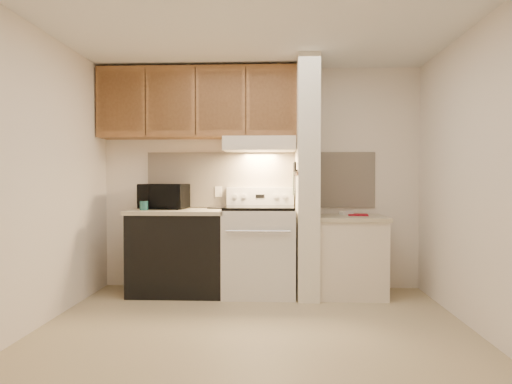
{
  "coord_description": "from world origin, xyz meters",
  "views": [
    {
      "loc": [
        0.18,
        -3.73,
        1.23
      ],
      "look_at": [
        -0.02,
        0.75,
        1.11
      ],
      "focal_mm": 32.0,
      "sensor_mm": 36.0,
      "label": 1
    }
  ],
  "objects": [
    {
      "name": "knife_blade_e",
      "position": [
        0.38,
        1.27,
        1.21
      ],
      "size": [
        0.01,
        0.04,
        0.18
      ],
      "primitive_type": "cube",
      "color": "silver",
      "rests_on": "knife_strip"
    },
    {
      "name": "red_folder",
      "position": [
        1.07,
        1.25,
        0.85
      ],
      "size": [
        0.25,
        0.31,
        0.01
      ],
      "primitive_type": "cube",
      "rotation": [
        0.0,
        0.0,
        -0.14
      ],
      "color": "maroon",
      "rests_on": "right_countertop"
    },
    {
      "name": "ceiling",
      "position": [
        0.0,
        0.0,
        2.5
      ],
      "size": [
        3.6,
        3.6,
        0.0
      ],
      "primitive_type": "plane",
      "rotation": [
        3.14,
        0.0,
        0.0
      ],
      "color": "white",
      "rests_on": "wall_back"
    },
    {
      "name": "right_cab_base",
      "position": [
        0.97,
        1.15,
        0.4
      ],
      "size": [
        0.7,
        0.6,
        0.81
      ],
      "primitive_type": "cube",
      "color": "silver",
      "rests_on": "floor"
    },
    {
      "name": "oven_handle",
      "position": [
        0.0,
        0.8,
        0.72
      ],
      "size": [
        0.65,
        0.02,
        0.02
      ],
      "primitive_type": "cylinder",
      "rotation": [
        0.0,
        1.57,
        0.0
      ],
      "color": "silver",
      "rests_on": "range_body"
    },
    {
      "name": "cab_door_d",
      "position": [
        0.13,
        1.17,
        2.08
      ],
      "size": [
        0.46,
        0.01,
        0.63
      ],
      "primitive_type": "cube",
      "color": "#905F36",
      "rests_on": "upper_cabinets"
    },
    {
      "name": "partition_pillar",
      "position": [
        0.51,
        1.15,
        1.25
      ],
      "size": [
        0.22,
        0.7,
        2.5
      ],
      "primitive_type": "cube",
      "color": "white",
      "rests_on": "floor"
    },
    {
      "name": "outlet",
      "position": [
        -0.48,
        1.48,
        1.1
      ],
      "size": [
        0.08,
        0.01,
        0.12
      ],
      "primitive_type": "cube",
      "color": "silver",
      "rests_on": "backsplash"
    },
    {
      "name": "microwave",
      "position": [
        -1.07,
        1.31,
        1.05
      ],
      "size": [
        0.54,
        0.4,
        0.28
      ],
      "primitive_type": "imported",
      "rotation": [
        0.0,
        0.0,
        -0.13
      ],
      "color": "black",
      "rests_on": "left_countertop"
    },
    {
      "name": "cab_gap_c",
      "position": [
        -0.14,
        1.16,
        2.08
      ],
      "size": [
        0.01,
        0.01,
        0.73
      ],
      "primitive_type": "cube",
      "color": "black",
      "rests_on": "upper_cabinets"
    },
    {
      "name": "cab_gap_a",
      "position": [
        -1.23,
        1.16,
        2.08
      ],
      "size": [
        0.01,
        0.01,
        0.73
      ],
      "primitive_type": "cube",
      "color": "black",
      "rests_on": "upper_cabinets"
    },
    {
      "name": "right_countertop",
      "position": [
        0.97,
        1.15,
        0.83
      ],
      "size": [
        0.74,
        0.64,
        0.04
      ],
      "primitive_type": "cube",
      "color": "#C3B797",
      "rests_on": "right_cab_base"
    },
    {
      "name": "range_hood",
      "position": [
        0.0,
        1.28,
        1.62
      ],
      "size": [
        0.78,
        0.44,
        0.15
      ],
      "primitive_type": "cube",
      "color": "silver",
      "rests_on": "upper_cabinets"
    },
    {
      "name": "knife_handle_c",
      "position": [
        0.38,
        1.09,
        1.37
      ],
      "size": [
        0.02,
        0.02,
        0.1
      ],
      "primitive_type": "cylinder",
      "color": "black",
      "rests_on": "knife_strip"
    },
    {
      "name": "knife_blade_c",
      "position": [
        0.38,
        1.1,
        1.2
      ],
      "size": [
        0.01,
        0.04,
        0.2
      ],
      "primitive_type": "cube",
      "color": "silver",
      "rests_on": "knife_strip"
    },
    {
      "name": "knife_handle_b",
      "position": [
        0.38,
        1.02,
        1.37
      ],
      "size": [
        0.02,
        0.02,
        0.1
      ],
      "primitive_type": "cylinder",
      "color": "black",
      "rests_on": "knife_strip"
    },
    {
      "name": "oven_window",
      "position": [
        0.0,
        0.84,
        0.5
      ],
      "size": [
        0.5,
        0.01,
        0.3
      ],
      "primitive_type": "cube",
      "color": "black",
      "rests_on": "range_body"
    },
    {
      "name": "range_display",
      "position": [
        0.0,
        1.4,
        1.05
      ],
      "size": [
        0.1,
        0.01,
        0.04
      ],
      "primitive_type": "cube",
      "color": "black",
      "rests_on": "range_backguard"
    },
    {
      "name": "wall_back",
      "position": [
        0.0,
        1.5,
        1.25
      ],
      "size": [
        3.6,
        2.5,
        0.02
      ],
      "primitive_type": "cube",
      "rotation": [
        1.57,
        0.0,
        0.0
      ],
      "color": "white",
      "rests_on": "floor"
    },
    {
      "name": "pillar_trim",
      "position": [
        0.39,
        1.15,
        1.3
      ],
      "size": [
        0.01,
        0.7,
        0.04
      ],
      "primitive_type": "cube",
      "color": "#905F36",
      "rests_on": "partition_pillar"
    },
    {
      "name": "range_knob_left_outer",
      "position": [
        -0.28,
        1.4,
        1.05
      ],
      "size": [
        0.05,
        0.02,
        0.05
      ],
      "primitive_type": "cylinder",
      "rotation": [
        1.57,
        0.0,
        0.0
      ],
      "color": "silver",
      "rests_on": "range_backguard"
    },
    {
      "name": "backsplash",
      "position": [
        0.0,
        1.49,
        1.24
      ],
      "size": [
        2.6,
        0.02,
        0.63
      ],
      "primitive_type": "cube",
      "color": "#F0DDC5",
      "rests_on": "wall_back"
    },
    {
      "name": "floor",
      "position": [
        0.0,
        0.0,
        0.0
      ],
      "size": [
        3.6,
        3.6,
        0.0
      ],
      "primitive_type": "plane",
      "color": "tan",
      "rests_on": "ground"
    },
    {
      "name": "range_knob_right_outer",
      "position": [
        0.28,
        1.4,
        1.05
      ],
      "size": [
        0.05,
        0.02,
        0.05
      ],
      "primitive_type": "cylinder",
      "rotation": [
        1.57,
        0.0,
        0.0
      ],
      "color": "silver",
      "rests_on": "range_backguard"
    },
    {
      "name": "hood_lip",
      "position": [
        0.0,
        1.07,
        1.58
      ],
      "size": [
        0.78,
        0.04,
        0.06
      ],
      "primitive_type": "cube",
      "color": "silver",
      "rests_on": "range_hood"
    },
    {
      "name": "cooktop",
      "position": [
        0.0,
        1.16,
        0.94
      ],
      "size": [
        0.74,
        0.64,
        0.03
      ],
      "primitive_type": "cube",
      "color": "black",
      "rests_on": "range_body"
    },
    {
      "name": "knife_handle_e",
      "position": [
        0.38,
        1.26,
        1.37
      ],
      "size": [
        0.02,
        0.02,
        0.1
      ],
      "primitive_type": "cylinder",
      "color": "black",
      "rests_on": "knife_strip"
    },
    {
      "name": "cab_gap_b",
      "position": [
        -0.69,
        1.16,
        2.08
      ],
      "size": [
        0.01,
        0.01,
        0.73
      ],
      "primitive_type": "cube",
      "color": "black",
      "rests_on": "upper_cabinets"
    },
    {
      "name": "upper_cabinets",
      "position": [
        -0.69,
        1.32,
        2.08
      ],
      "size": [
        2.18,
        0.33,
        0.77
      ],
      "primitive_type": "cube",
      "color": "#905F36",
      "rests_on": "wall_back"
    },
    {
      "name": "range_knob_right_inner",
      "position": [
        0.18,
        1.4,
        1.05
      ],
      "size": [
        0.05,
        0.02,
        0.05
      ],
      "primitive_type": "cylinder",
      "rotation": [
        1.57,
        0.0,
        0.0
      ],
      "color": "silver",
      "rests_on": "range_backguard"
    },
    {
      "name": "range_body",
      "position": [
        0.0,
        1.16,
        0.46
      ],
      "size": [
        0.76,
        0.65,
        0.92
      ],
      "primitive_type": "cube",
      "color": "silver",
      "rests_on": "floor"
    },
    {
      "name": "knife_strip",
      "position": [
        0.39,
        1.1,
        1.32
      ],
      "size": [
        0.02,
        0.42,
        0.04
      ],
      "primitive_type": "cube",
      "color": "black",
      "rests_on": "partition_pillar"
    },
    {
      "name": "spoon_rest",
      "position": [
        -0.48,
        1.33,
        0.92
      ],
      "size": [
        0.23,
        0.15,
        0.02
      ],
      "primitive_type": "cube",
      "rotation": [
        0.0,
        0.0,
        -0.39
      ],
      "color": "black",
      "rests_on": "left_countertop"
    },
    {
      "name": "knife_blade_d",
      "position": [
        0.38,
        1.18,
        1.22
      ],
      "size": [
        0.01,
        0.04,
        0.16
      ],
      "primitive_type": "cube",
      "color": "silver",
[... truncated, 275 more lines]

